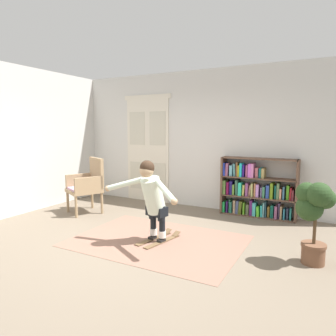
{
  "coord_description": "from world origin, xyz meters",
  "views": [
    {
      "loc": [
        2.41,
        -3.53,
        1.68
      ],
      "look_at": [
        0.09,
        0.84,
        1.05
      ],
      "focal_mm": 32.88,
      "sensor_mm": 36.0,
      "label": 1
    }
  ],
  "objects_px": {
    "skis_pair": "(159,239)",
    "person_skier": "(152,195)",
    "bookshelf": "(254,191)",
    "potted_plant": "(314,210)",
    "wicker_chair": "(88,184)"
  },
  "relations": [
    {
      "from": "wicker_chair",
      "to": "potted_plant",
      "type": "bearing_deg",
      "value": -7.36
    },
    {
      "from": "potted_plant",
      "to": "person_skier",
      "type": "xyz_separation_m",
      "value": [
        -2.12,
        -0.34,
        0.05
      ]
    },
    {
      "from": "bookshelf",
      "to": "skis_pair",
      "type": "bearing_deg",
      "value": -115.75
    },
    {
      "from": "wicker_chair",
      "to": "person_skier",
      "type": "relative_size",
      "value": 0.8
    },
    {
      "from": "bookshelf",
      "to": "skis_pair",
      "type": "relative_size",
      "value": 1.81
    },
    {
      "from": "bookshelf",
      "to": "wicker_chair",
      "type": "bearing_deg",
      "value": -156.94
    },
    {
      "from": "potted_plant",
      "to": "skis_pair",
      "type": "height_order",
      "value": "potted_plant"
    },
    {
      "from": "wicker_chair",
      "to": "person_skier",
      "type": "height_order",
      "value": "person_skier"
    },
    {
      "from": "bookshelf",
      "to": "potted_plant",
      "type": "xyz_separation_m",
      "value": [
        1.11,
        -1.83,
        0.18
      ]
    },
    {
      "from": "person_skier",
      "to": "bookshelf",
      "type": "bearing_deg",
      "value": 65.06
    },
    {
      "from": "bookshelf",
      "to": "skis_pair",
      "type": "xyz_separation_m",
      "value": [
        -0.97,
        -2.02,
        -0.48
      ]
    },
    {
      "from": "skis_pair",
      "to": "person_skier",
      "type": "bearing_deg",
      "value": -102.63
    },
    {
      "from": "potted_plant",
      "to": "skis_pair",
      "type": "distance_m",
      "value": 2.2
    },
    {
      "from": "potted_plant",
      "to": "skis_pair",
      "type": "relative_size",
      "value": 1.33
    },
    {
      "from": "person_skier",
      "to": "skis_pair",
      "type": "bearing_deg",
      "value": 77.37
    }
  ]
}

